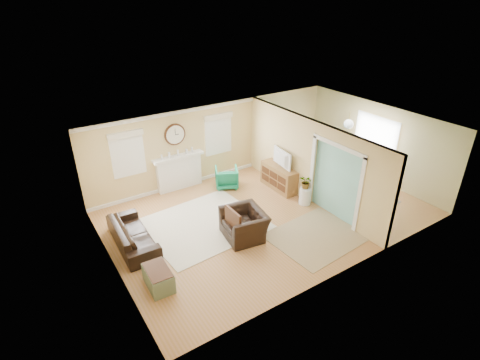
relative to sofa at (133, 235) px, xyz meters
The scene contains 29 objects.
floor 3.91m from the sofa, 10.24° to the right, with size 9.00×9.00×0.00m, color #A47036.
wall_back 4.58m from the sofa, 31.03° to the left, with size 9.00×0.02×2.60m, color #D3B972.
wall_front 5.42m from the sofa, 43.92° to the right, with size 9.00×0.02×2.60m, color #D3B972.
wall_left 1.38m from the sofa, 133.81° to the right, with size 0.02×6.00×2.60m, color #D3B972.
wall_right 8.42m from the sofa, ahead, with size 0.02×6.00×2.60m, color #D3B972.
ceiling 4.52m from the sofa, 10.24° to the right, with size 9.00×6.00×0.02m, color white.
partition 5.46m from the sofa, ahead, with size 0.17×6.00×2.60m.
fireplace 3.21m from the sofa, 43.12° to the left, with size 1.70×0.30×1.17m.
wall_clock 3.61m from the sofa, 44.23° to the left, with size 0.70×0.07×0.70m.
window_left 2.75m from the sofa, 70.84° to the left, with size 1.05×0.13×1.42m.
window_right 4.69m from the sofa, 30.18° to the left, with size 1.05×0.13×1.42m.
french_doors 8.36m from the sofa, ahead, with size 0.06×1.70×2.20m.
pendant 7.13m from the sofa, ahead, with size 0.30×0.30×0.55m.
rug_cream 1.98m from the sofa, ahead, with size 3.13×2.71×0.02m, color beige.
rug_jute 4.83m from the sofa, 29.12° to the right, with size 2.35×1.92×0.01m, color tan.
rug_grey 6.64m from the sofa, ahead, with size 2.30×2.88×0.01m, color gray.
sofa is the anchor object (origin of this frame).
eames_chair 2.89m from the sofa, 25.74° to the right, with size 1.17×1.02×0.76m, color black.
green_chair 3.94m from the sofa, 20.99° to the left, with size 0.72×0.74×0.68m, color #186C40.
trunk 1.80m from the sofa, 91.13° to the right, with size 0.53×0.84×0.47m.
credenza 5.07m from the sofa, ahead, with size 0.49×1.43×0.80m.
tv 5.11m from the sofa, ahead, with size 0.98×0.13×0.56m, color black.
garden_stool 5.18m from the sofa, ahead, with size 0.36×0.36×0.53m, color white.
potted_plant 5.20m from the sofa, ahead, with size 0.39×0.34×0.43m, color #337F33.
dining_table 6.63m from the sofa, ahead, with size 1.91×1.07×0.67m, color #4E2A13.
dining_chair_n 6.56m from the sofa, ahead, with size 0.47×0.47×0.94m.
dining_chair_s 6.85m from the sofa, 17.96° to the right, with size 0.41×0.41×0.92m.
dining_chair_w 6.01m from the sofa, ahead, with size 0.47×0.47×1.03m.
dining_chair_e 7.19m from the sofa, ahead, with size 0.42×0.42×0.94m.
Camera 1 is at (-5.82, -7.42, 5.95)m, focal length 28.00 mm.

